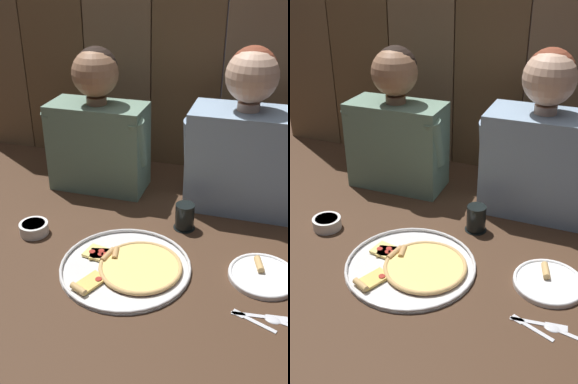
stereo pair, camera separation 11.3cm
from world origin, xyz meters
TOP-DOWN VIEW (x-y plane):
  - ground_plane at (0.00, 0.00)m, footprint 3.20×3.20m
  - pizza_tray at (0.01, -0.09)m, footprint 0.42×0.42m
  - dinner_plate at (0.42, -0.01)m, footprint 0.22×0.22m
  - drinking_glass at (0.12, 0.20)m, footprint 0.08×0.08m
  - dipping_bowl at (-0.39, 0.01)m, footprint 0.10×0.10m
  - table_fork at (0.40, -0.21)m, footprint 0.13×0.06m
  - table_knife at (0.42, -0.19)m, footprint 0.16×0.03m
  - table_spoon at (0.48, -0.19)m, footprint 0.14×0.05m
  - diner_left at (-0.29, 0.42)m, footprint 0.43×0.20m
  - diner_right at (0.29, 0.42)m, footprint 0.44×0.23m
  - wooden_backdrop_wall at (0.00, 0.74)m, footprint 2.19×0.03m

SIDE VIEW (x-z plane):
  - ground_plane at x=0.00m, z-range 0.00..0.00m
  - table_knife at x=0.42m, z-range 0.00..0.00m
  - table_fork at x=0.40m, z-range 0.00..0.01m
  - table_spoon at x=0.48m, z-range 0.00..0.01m
  - dinner_plate at x=0.42m, z-range -0.01..0.03m
  - pizza_tray at x=0.01m, z-range 0.00..0.02m
  - dipping_bowl at x=-0.39m, z-range 0.00..0.04m
  - drinking_glass at x=0.12m, z-range 0.00..0.10m
  - diner_left at x=-0.29m, z-range -0.02..0.56m
  - diner_right at x=0.29m, z-range -0.03..0.58m
  - wooden_backdrop_wall at x=0.00m, z-range 0.00..1.17m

